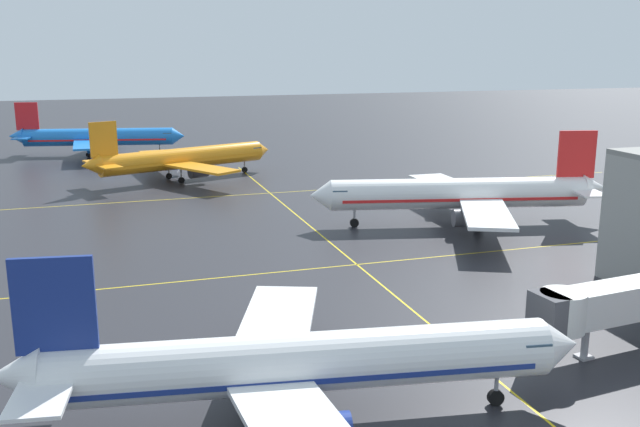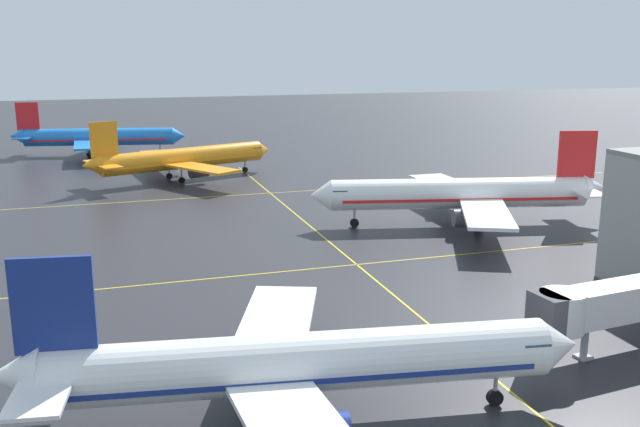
{
  "view_description": "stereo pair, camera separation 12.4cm",
  "coord_description": "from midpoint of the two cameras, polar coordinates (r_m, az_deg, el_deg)",
  "views": [
    {
      "loc": [
        -25.69,
        -30.49,
        22.91
      ],
      "look_at": [
        -0.52,
        49.29,
        3.07
      ],
      "focal_mm": 39.81,
      "sensor_mm": 36.0,
      "label": 1
    },
    {
      "loc": [
        -25.57,
        -30.53,
        22.91
      ],
      "look_at": [
        -0.52,
        49.29,
        3.07
      ],
      "focal_mm": 39.81,
      "sensor_mm": 36.0,
      "label": 2
    }
  ],
  "objects": [
    {
      "name": "jet_bridge",
      "position": [
        58.78,
        23.06,
        -6.47
      ],
      "size": [
        18.76,
        4.82,
        5.58
      ],
      "color": "silver",
      "rests_on": "ground"
    },
    {
      "name": "airliner_far_left_stand",
      "position": [
        159.15,
        -17.53,
        5.86
      ],
      "size": [
        36.43,
        30.95,
        11.38
      ],
      "color": "blue",
      "rests_on": "ground"
    },
    {
      "name": "airliner_front_gate",
      "position": [
        44.52,
        -1.93,
        -11.97
      ],
      "size": [
        36.53,
        31.2,
        11.37
      ],
      "color": "white",
      "rests_on": "ground"
    },
    {
      "name": "airliner_second_row",
      "position": [
        93.86,
        11.3,
        1.57
      ],
      "size": [
        39.09,
        33.21,
        12.24
      ],
      "color": "white",
      "rests_on": "ground"
    },
    {
      "name": "taxiway_markings",
      "position": [
        76.44,
        2.93,
        -4.11
      ],
      "size": [
        126.79,
        131.22,
        0.01
      ],
      "color": "yellow",
      "rests_on": "ground"
    },
    {
      "name": "airliner_third_row",
      "position": [
        125.77,
        -11.1,
        4.34
      ],
      "size": [
        34.53,
        29.57,
        11.06
      ],
      "color": "orange",
      "rests_on": "ground"
    }
  ]
}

